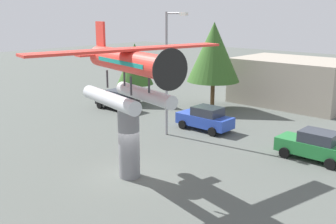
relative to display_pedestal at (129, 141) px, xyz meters
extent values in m
plane|color=#515651|center=(0.00, 0.00, -1.97)|extent=(140.00, 140.00, 0.00)
cylinder|color=slate|center=(0.00, 0.00, 0.00)|extent=(1.10, 1.10, 3.93)
cylinder|color=silver|center=(-0.21, -0.98, 2.32)|extent=(4.84, 1.71, 0.70)
cylinder|color=#333338|center=(1.07, -0.75, 3.12)|extent=(0.12, 0.12, 0.90)
cylinder|color=#333338|center=(-1.28, -0.23, 3.12)|extent=(0.12, 0.12, 0.90)
cylinder|color=silver|center=(0.21, 0.98, 2.32)|extent=(4.84, 1.71, 0.70)
cylinder|color=#333338|center=(1.28, 0.23, 3.12)|extent=(0.12, 0.12, 0.90)
cylinder|color=#333338|center=(-1.07, 0.75, 3.12)|extent=(0.12, 0.12, 0.90)
cylinder|color=red|center=(0.00, 0.00, 4.12)|extent=(6.29, 2.40, 1.10)
cube|color=teal|center=(0.20, -0.04, 4.12)|extent=(4.48, 2.04, 0.20)
cone|color=#262628|center=(3.17, -0.70, 4.12)|extent=(0.87, 1.01, 0.88)
cylinder|color=black|center=(3.57, -0.78, 4.12)|extent=(0.42, 1.77, 1.80)
cube|color=red|center=(0.39, -0.09, 4.73)|extent=(3.30, 10.39, 0.12)
cube|color=red|center=(-2.74, 0.60, 4.22)|extent=(1.28, 2.88, 0.10)
cube|color=red|center=(-2.74, 0.60, 5.32)|extent=(0.90, 0.31, 1.30)
cube|color=black|center=(-11.90, 9.41, -1.25)|extent=(4.20, 1.70, 0.80)
cube|color=#2D333D|center=(-11.65, 9.41, -0.53)|extent=(2.00, 1.56, 0.64)
cylinder|color=black|center=(-13.25, 10.31, -1.65)|extent=(0.64, 0.22, 0.64)
cylinder|color=black|center=(-13.25, 8.51, -1.65)|extent=(0.64, 0.22, 0.64)
cylinder|color=black|center=(-10.55, 10.31, -1.65)|extent=(0.64, 0.22, 0.64)
cylinder|color=black|center=(-10.55, 8.51, -1.65)|extent=(0.64, 0.22, 0.64)
cube|color=#2847B7|center=(-2.29, 9.52, -1.25)|extent=(4.20, 1.70, 0.80)
cube|color=#2D333D|center=(-2.04, 9.52, -0.53)|extent=(2.00, 1.56, 0.64)
cylinder|color=black|center=(-3.64, 10.42, -1.65)|extent=(0.64, 0.22, 0.64)
cylinder|color=black|center=(-3.64, 8.62, -1.65)|extent=(0.64, 0.22, 0.64)
cylinder|color=black|center=(-0.94, 10.42, -1.65)|extent=(0.64, 0.22, 0.64)
cylinder|color=black|center=(-0.94, 8.62, -1.65)|extent=(0.64, 0.22, 0.64)
cube|color=#237A38|center=(6.10, 8.94, -1.25)|extent=(4.20, 1.70, 0.80)
cube|color=#2D333D|center=(6.35, 8.94, -0.53)|extent=(2.00, 1.56, 0.64)
cylinder|color=black|center=(4.75, 9.84, -1.65)|extent=(0.64, 0.22, 0.64)
cylinder|color=black|center=(4.75, 8.04, -1.65)|extent=(0.64, 0.22, 0.64)
cylinder|color=black|center=(7.45, 8.04, -1.65)|extent=(0.64, 0.22, 0.64)
cylinder|color=gray|center=(-3.60, 6.81, 2.26)|extent=(0.18, 0.18, 8.44)
cylinder|color=gray|center=(-2.80, 6.81, 6.38)|extent=(1.60, 0.12, 0.12)
cube|color=silver|center=(-2.10, 6.81, 6.33)|extent=(0.50, 0.28, 0.20)
cube|color=#9E9384|center=(-1.49, 22.00, 0.14)|extent=(10.06, 7.05, 4.20)
cylinder|color=brown|center=(-12.59, 12.29, -1.06)|extent=(0.36, 0.36, 1.82)
cone|color=#335B23|center=(-12.59, 12.29, 1.75)|extent=(3.41, 3.41, 3.79)
cylinder|color=brown|center=(-5.74, 15.22, -0.71)|extent=(0.36, 0.36, 2.50)
cone|color=#335B23|center=(-5.74, 15.22, 3.09)|extent=(4.59, 4.59, 5.11)
camera|label=1|loc=(14.63, -13.15, 6.47)|focal=42.70mm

